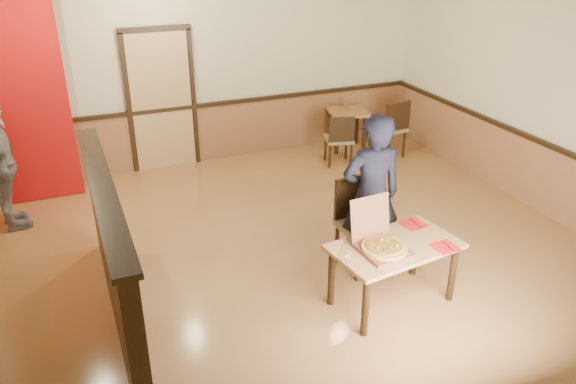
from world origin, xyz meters
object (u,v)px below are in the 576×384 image
(side_chair_right, at_px, (391,126))
(pizza_box, at_px, (381,244))
(passerby, at_px, (1,165))
(condiment, at_px, (347,106))
(side_table, at_px, (348,120))
(main_table, at_px, (394,254))
(diner_chair, at_px, (361,219))
(side_chair_left, at_px, (340,138))
(diner, at_px, (371,196))

(side_chair_right, relative_size, pizza_box, 1.77)
(passerby, relative_size, condiment, 10.73)
(side_table, xyz_separation_m, pizza_box, (-1.81, -4.05, 0.22))
(main_table, relative_size, pizza_box, 2.44)
(side_table, distance_m, condiment, 0.25)
(side_chair_right, xyz_separation_m, pizza_box, (-2.27, -3.43, 0.20))
(diner_chair, xyz_separation_m, side_chair_left, (1.12, 2.65, -0.10))
(side_chair_right, height_order, passerby, passerby)
(diner_chair, height_order, side_chair_left, diner_chair)
(main_table, height_order, diner_chair, diner_chair)
(main_table, bearing_deg, passerby, 130.55)
(diner_chair, height_order, side_table, diner_chair)
(side_table, bearing_deg, pizza_box, -114.15)
(pizza_box, distance_m, condiment, 4.43)
(passerby, bearing_deg, diner_chair, -135.13)
(diner_chair, distance_m, side_chair_left, 2.88)
(diner_chair, bearing_deg, diner, -88.41)
(side_chair_left, xyz_separation_m, condiment, (0.44, 0.62, 0.29))
(diner_chair, relative_size, side_chair_left, 1.22)
(diner_chair, xyz_separation_m, side_table, (1.58, 3.26, -0.05))
(diner_chair, relative_size, pizza_box, 1.87)
(main_table, xyz_separation_m, diner, (0.07, 0.61, 0.34))
(passerby, relative_size, pizza_box, 3.11)
(side_chair_right, xyz_separation_m, passerby, (-5.64, -0.21, 0.32))
(side_table, height_order, diner, diner)
(side_chair_right, bearing_deg, passerby, -4.01)
(diner, bearing_deg, side_chair_right, -120.06)
(side_chair_left, bearing_deg, diner_chair, 81.57)
(side_table, bearing_deg, side_chair_left, -127.34)
(side_chair_right, bearing_deg, diner_chair, 46.10)
(diner, bearing_deg, passerby, -29.61)
(side_table, bearing_deg, diner, -114.66)
(diner, height_order, passerby, diner)
(diner, xyz_separation_m, pizza_box, (-0.25, -0.63, -0.17))
(side_chair_right, xyz_separation_m, side_table, (-0.46, 0.62, -0.02))
(side_chair_left, relative_size, side_chair_right, 0.87)
(side_table, relative_size, diner, 0.42)
(side_chair_left, xyz_separation_m, pizza_box, (-1.35, -3.44, 0.27))
(main_table, bearing_deg, side_table, 60.31)
(passerby, distance_m, condiment, 5.23)
(side_chair_right, height_order, pizza_box, pizza_box)
(diner_chair, bearing_deg, side_chair_left, 62.69)
(main_table, distance_m, side_chair_left, 3.61)
(passerby, bearing_deg, side_table, -92.03)
(main_table, bearing_deg, diner_chair, 78.35)
(main_table, height_order, diner, diner)
(side_chair_left, distance_m, diner, 3.05)
(side_table, xyz_separation_m, passerby, (-5.19, -0.84, 0.34))
(pizza_box, bearing_deg, diner_chair, 69.73)
(main_table, bearing_deg, pizza_box, -179.19)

